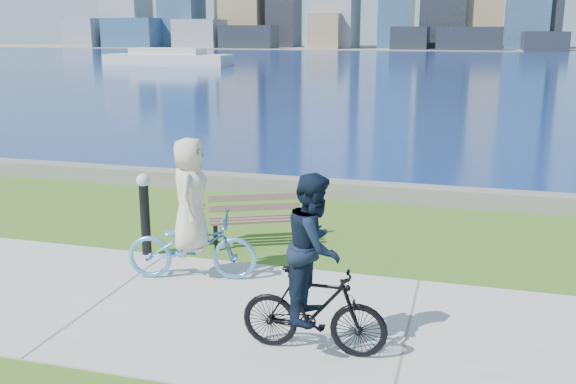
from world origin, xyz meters
name	(u,v)px	position (x,y,z in m)	size (l,w,h in m)	color
ground	(407,335)	(0.00, 0.00, 0.00)	(320.00, 320.00, 0.00)	#375D18
concrete_path	(407,335)	(0.00, 0.00, 0.01)	(80.00, 3.50, 0.02)	#A2A19C
seawall	(437,196)	(0.00, 6.20, 0.17)	(90.00, 0.50, 0.35)	#65635E
bay_water	(469,62)	(0.00, 72.00, 0.00)	(320.00, 131.00, 0.01)	navy
far_shore	(472,49)	(0.00, 130.00, 0.06)	(320.00, 30.00, 0.12)	slate
ferry_near	(168,58)	(-30.36, 55.45, 0.75)	(13.36, 3.82, 1.81)	silver
park_bench	(256,215)	(-2.80, 2.73, 0.49)	(1.64, 1.14, 0.81)	black
bollard_lamp	(145,209)	(-4.31, 1.71, 0.77)	(0.22, 0.22, 1.34)	black
cyclist_woman	(191,228)	(-3.16, 0.95, 0.78)	(1.05, 1.96, 2.06)	#5AA7DA
cyclist_man	(314,279)	(-0.96, -0.72, 0.88)	(0.61, 1.64, 2.04)	black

